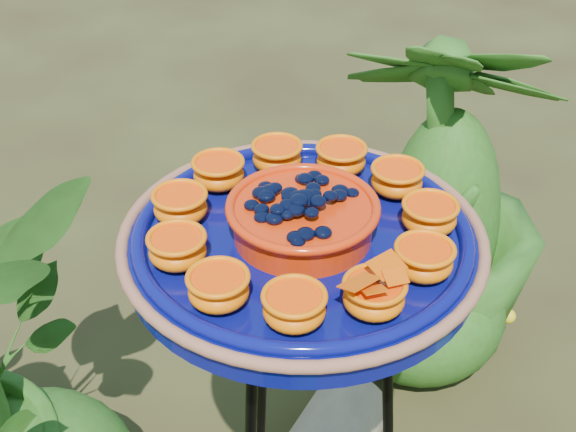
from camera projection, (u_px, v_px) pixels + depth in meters
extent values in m
torus|color=black|center=(302.00, 267.00, 1.05)|extent=(0.31, 0.31, 0.02)
cylinder|color=black|center=(261.00, 414.00, 1.42)|extent=(0.04, 0.09, 0.88)
cylinder|color=#080B5D|center=(302.00, 247.00, 1.03)|extent=(0.55, 0.55, 0.04)
torus|color=#9C6846|center=(303.00, 236.00, 1.02)|extent=(0.47, 0.47, 0.02)
torus|color=#080B5D|center=(303.00, 234.00, 1.02)|extent=(0.44, 0.44, 0.02)
cylinder|color=red|center=(303.00, 221.00, 1.01)|extent=(0.21, 0.21, 0.04)
torus|color=red|center=(303.00, 207.00, 1.00)|extent=(0.19, 0.19, 0.01)
ellipsoid|color=black|center=(303.00, 203.00, 0.99)|extent=(0.16, 0.16, 0.03)
ellipsoid|color=#FF6C02|center=(397.00, 182.00, 1.09)|extent=(0.07, 0.07, 0.04)
cylinder|color=#FF5D05|center=(398.00, 171.00, 1.08)|extent=(0.06, 0.06, 0.01)
ellipsoid|color=#FF6C02|center=(341.00, 161.00, 1.14)|extent=(0.07, 0.07, 0.04)
cylinder|color=#FF5D05|center=(342.00, 150.00, 1.13)|extent=(0.06, 0.06, 0.01)
ellipsoid|color=#FF6C02|center=(277.00, 158.00, 1.14)|extent=(0.07, 0.07, 0.04)
cylinder|color=#FF5D05|center=(277.00, 148.00, 1.13)|extent=(0.06, 0.06, 0.01)
ellipsoid|color=#FF6C02|center=(219.00, 175.00, 1.11)|extent=(0.07, 0.07, 0.04)
cylinder|color=#FF5D05|center=(218.00, 164.00, 1.10)|extent=(0.06, 0.06, 0.01)
ellipsoid|color=#FF6C02|center=(181.00, 208.00, 1.04)|extent=(0.07, 0.07, 0.04)
cylinder|color=#FF5D05|center=(180.00, 197.00, 1.03)|extent=(0.06, 0.06, 0.01)
ellipsoid|color=#FF6C02|center=(178.00, 251.00, 0.97)|extent=(0.07, 0.07, 0.04)
cylinder|color=#FF5D05|center=(176.00, 240.00, 0.96)|extent=(0.06, 0.06, 0.01)
ellipsoid|color=#FF6C02|center=(219.00, 291.00, 0.91)|extent=(0.07, 0.07, 0.04)
cylinder|color=#FF5D05|center=(218.00, 279.00, 0.90)|extent=(0.06, 0.06, 0.01)
ellipsoid|color=#FF6C02|center=(294.00, 310.00, 0.88)|extent=(0.07, 0.07, 0.04)
cylinder|color=#FF5D05|center=(294.00, 298.00, 0.87)|extent=(0.06, 0.06, 0.01)
ellipsoid|color=#FF6C02|center=(374.00, 299.00, 0.90)|extent=(0.07, 0.07, 0.04)
cylinder|color=#FF5D05|center=(375.00, 287.00, 0.89)|extent=(0.06, 0.06, 0.01)
ellipsoid|color=#FF6C02|center=(424.00, 262.00, 0.95)|extent=(0.07, 0.07, 0.04)
cylinder|color=#FF5D05|center=(425.00, 251.00, 0.94)|extent=(0.06, 0.06, 0.01)
ellipsoid|color=#FF6C02|center=(429.00, 219.00, 1.02)|extent=(0.07, 0.07, 0.04)
cylinder|color=#FF5D05|center=(431.00, 207.00, 1.01)|extent=(0.06, 0.06, 0.01)
cylinder|color=black|center=(375.00, 280.00, 0.88)|extent=(0.01, 0.03, 0.00)
cube|color=orange|center=(359.00, 282.00, 0.87)|extent=(0.04, 0.03, 0.01)
cube|color=orange|center=(387.00, 265.00, 0.89)|extent=(0.04, 0.03, 0.01)
imported|color=#285015|center=(444.00, 196.00, 1.95)|extent=(0.72, 0.72, 0.91)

